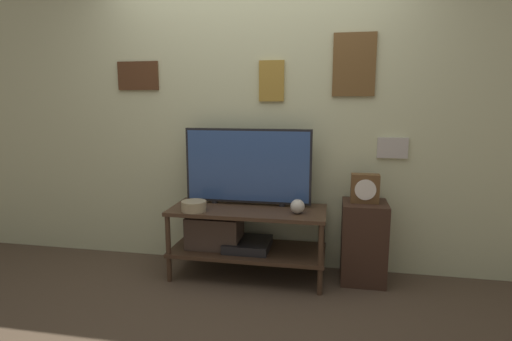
% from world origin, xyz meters
% --- Properties ---
extents(ground_plane, '(12.00, 12.00, 0.00)m').
position_xyz_m(ground_plane, '(0.00, 0.00, 0.00)').
color(ground_plane, '#4C3D2D').
extents(wall_back, '(6.40, 0.08, 2.70)m').
position_xyz_m(wall_back, '(0.00, 0.61, 1.35)').
color(wall_back, beige).
rests_on(wall_back, ground_plane).
extents(media_console, '(1.25, 0.52, 0.57)m').
position_xyz_m(media_console, '(-0.11, 0.30, 0.36)').
color(media_console, '#422D1E').
rests_on(media_console, ground_plane).
extents(television, '(1.05, 0.05, 0.63)m').
position_xyz_m(television, '(-0.02, 0.41, 0.90)').
color(television, black).
rests_on(television, media_console).
extents(vase_round_glass, '(0.11, 0.11, 0.11)m').
position_xyz_m(vase_round_glass, '(0.41, 0.22, 0.63)').
color(vase_round_glass, beige).
rests_on(vase_round_glass, media_console).
extents(vase_wide_bowl, '(0.20, 0.20, 0.08)m').
position_xyz_m(vase_wide_bowl, '(-0.40, 0.14, 0.61)').
color(vase_wide_bowl, tan).
rests_on(vase_wide_bowl, media_console).
extents(side_table, '(0.34, 0.35, 0.64)m').
position_xyz_m(side_table, '(0.92, 0.38, 0.32)').
color(side_table, '#382319').
rests_on(side_table, ground_plane).
extents(mantel_clock, '(0.21, 0.11, 0.22)m').
position_xyz_m(mantel_clock, '(0.91, 0.38, 0.76)').
color(mantel_clock, brown).
rests_on(mantel_clock, side_table).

